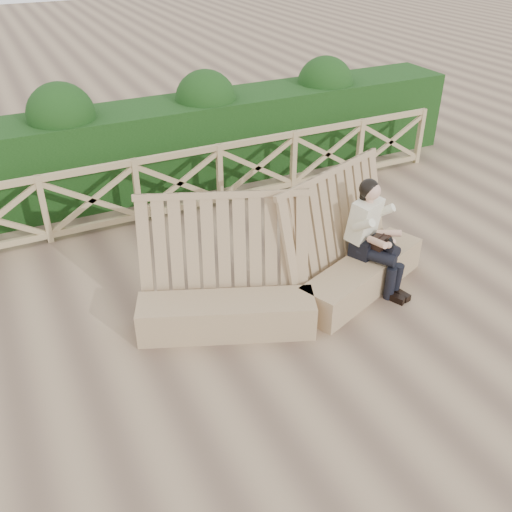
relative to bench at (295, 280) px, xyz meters
name	(u,v)px	position (x,y,z in m)	size (l,w,h in m)	color
ground	(280,331)	(-0.41, -0.38, -0.40)	(60.00, 60.00, 0.00)	brown
bench	(295,280)	(0.00, 0.00, 0.00)	(4.11, 1.49, 1.59)	#987A57
woman	(372,233)	(1.14, 0.00, 0.40)	(0.63, 1.00, 1.53)	black
guardrail	(179,183)	(-0.41, 3.12, 0.16)	(10.10, 0.09, 1.10)	#937A56
hedge	(156,148)	(-0.41, 4.32, 0.35)	(12.00, 1.20, 1.50)	black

